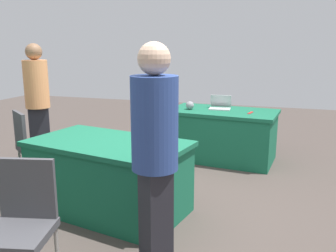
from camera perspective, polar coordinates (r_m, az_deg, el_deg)
name	(u,v)px	position (r m, az deg, el deg)	size (l,w,h in m)	color
ground_plane	(145,211)	(4.02, -3.65, -13.07)	(14.40, 14.40, 0.00)	#4C423D
table_foreground	(222,135)	(5.64, 8.46, -1.38)	(1.67, 1.04, 0.77)	#196647
table_mid_left	(109,176)	(3.92, -9.19, -7.79)	(1.78, 1.21, 0.77)	#196647
chair_near_front	(21,220)	(2.82, -21.99, -13.46)	(0.53, 0.53, 0.96)	#9E9993
chair_tucked_right	(32,143)	(4.84, -20.53, -2.53)	(0.62, 0.62, 0.95)	#9E9993
person_presenter	(155,151)	(2.64, -2.08, -3.94)	(0.48, 0.48, 1.77)	#26262D
person_organiser	(37,98)	(5.56, -19.77, 4.09)	(0.47, 0.47, 1.76)	#26262D
laptop_silver	(220,106)	(5.66, 8.14, 3.06)	(0.33, 0.31, 0.21)	silver
yarn_ball	(190,105)	(5.57, 3.45, 3.24)	(0.12, 0.12, 0.12)	gray
scissors_red	(250,113)	(5.41, 12.77, 2.03)	(0.18, 0.04, 0.01)	red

